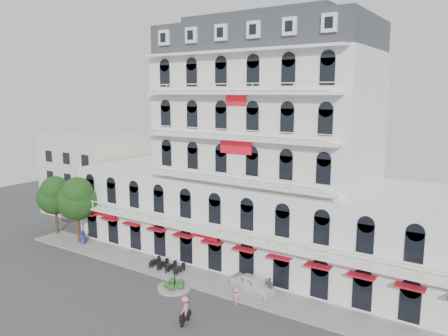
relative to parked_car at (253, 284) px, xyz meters
The scene contains 14 objects.
ground 10.12m from the parked_car, 109.69° to the right, with size 120.00×120.00×0.00m, color #38383A.
sidewalk 3.51m from the parked_car, behind, with size 53.00×4.00×0.16m, color gray.
main_building 12.96m from the parked_car, 111.81° to the left, with size 45.00×15.00×25.80m.
flank_building_west 35.40m from the parked_car, 162.55° to the left, with size 14.00×10.00×12.00m, color beige.
traffic_island 7.31m from the parked_car, 151.34° to the right, with size 3.20×3.20×1.60m.
parked_scooter_row 9.81m from the parked_car, behind, with size 4.40×1.80×1.10m, color black, non-canonical shape.
tree_west_outer 29.70m from the parked_car, behind, with size 4.50×4.48×7.76m.
tree_west_inner 24.84m from the parked_car, behind, with size 4.76×4.76×8.25m.
parked_car is the anchor object (origin of this frame).
rider_center 7.97m from the parked_car, 102.24° to the right, with size 0.92×1.69×2.30m.
pedestrian_left 23.40m from the parked_car, behind, with size 0.87×0.57×1.79m, color navy.
pedestrian_mid 1.73m from the parked_car, ahead, with size 1.06×0.44×1.81m, color #515358.
pedestrian_right 2.98m from the parked_car, 88.23° to the right, with size 1.01×0.58×1.56m, color pink.
pedestrian_far 23.40m from the parked_car, behind, with size 0.55×0.36×1.51m, color navy.
Camera 1 is at (21.95, -23.28, 18.05)m, focal length 35.00 mm.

